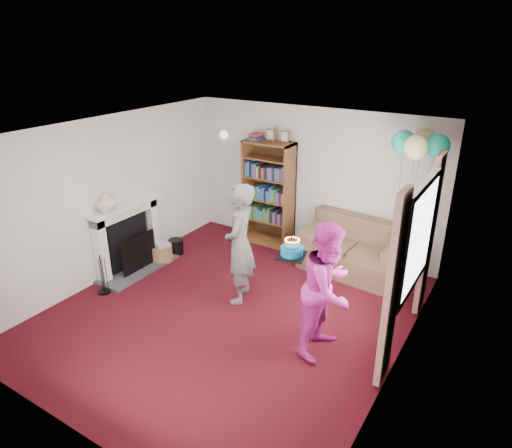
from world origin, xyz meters
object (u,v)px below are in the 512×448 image
Objects in this scene: sofa at (355,252)px; person_magenta at (328,289)px; bookcase at (269,194)px; person_striped at (240,244)px; birthday_cake at (292,251)px.

sofa is 2.20m from person_magenta.
person_striped is at bearing -71.06° from bookcase.
sofa is 4.95× the size of birthday_cake.
person_striped reaches higher than birthday_cake.
person_magenta is at bearing 56.84° from person_striped.
person_striped is 1.11m from birthday_cake.
person_striped is at bearing 159.81° from birthday_cake.
bookcase is at bearing 177.79° from sofa.
person_striped is 1.56m from person_magenta.
birthday_cake is at bearing 51.47° from person_striped.
sofa is (1.75, -0.23, -0.60)m from bookcase.
birthday_cake reaches higher than sofa.
person_striped is 5.34× the size of birthday_cake.
bookcase is 1.29× the size of sofa.
bookcase reaches higher than person_magenta.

